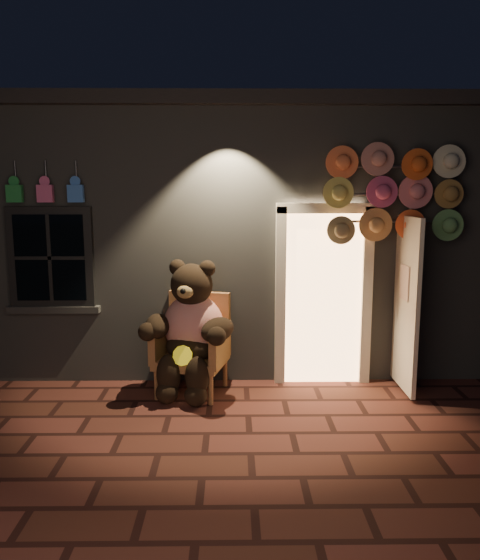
{
  "coord_description": "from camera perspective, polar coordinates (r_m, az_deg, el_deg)",
  "views": [
    {
      "loc": [
        0.26,
        -5.0,
        2.36
      ],
      "look_at": [
        0.34,
        1.0,
        1.35
      ],
      "focal_mm": 35.0,
      "sensor_mm": 36.0,
      "label": 1
    }
  ],
  "objects": [
    {
      "name": "teddy_bear",
      "position": [
        6.25,
        -5.17,
        -5.1
      ],
      "size": [
        1.09,
        0.97,
        1.55
      ],
      "rotation": [
        0.0,
        0.0,
        -0.25
      ],
      "color": "red",
      "rests_on": "ground"
    },
    {
      "name": "wicker_armchair",
      "position": [
        6.45,
        -4.84,
        -6.6
      ],
      "size": [
        0.92,
        0.87,
        1.14
      ],
      "rotation": [
        0.0,
        0.0,
        -0.25
      ],
      "color": "#AA6642",
      "rests_on": "ground"
    },
    {
      "name": "shop_building",
      "position": [
        9.01,
        -2.4,
        5.57
      ],
      "size": [
        7.3,
        5.95,
        3.51
      ],
      "color": "slate",
      "rests_on": "ground"
    },
    {
      "name": "hat_rack",
      "position": [
        6.54,
        16.02,
        8.37
      ],
      "size": [
        1.6,
        0.22,
        2.83
      ],
      "color": "#59595E",
      "rests_on": "ground"
    },
    {
      "name": "ground",
      "position": [
        5.53,
        -3.5,
        -15.71
      ],
      "size": [
        60.0,
        60.0,
        0.0
      ],
      "primitive_type": "plane",
      "color": "#582821",
      "rests_on": "ground"
    }
  ]
}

